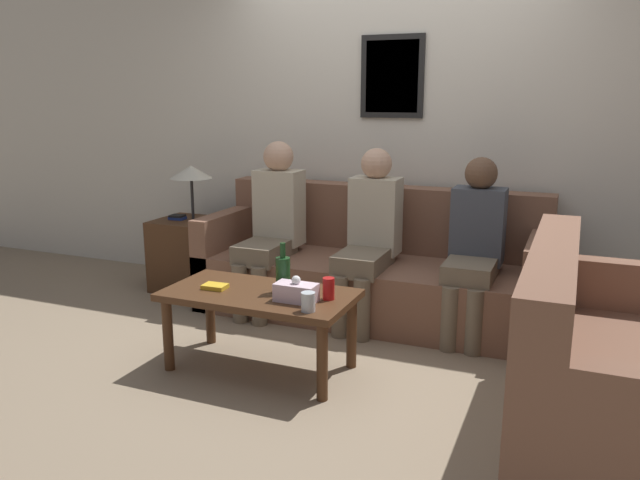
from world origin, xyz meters
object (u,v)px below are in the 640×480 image
object	(u,v)px
person_middle	(370,232)
person_right	(475,242)
wine_bottle	(283,274)
drinking_glass	(308,302)
couch_side	(610,380)
coffee_table	(259,303)
person_left	(272,221)
couch_main	(371,272)

from	to	relation	value
person_middle	person_right	distance (m)	0.71
wine_bottle	drinking_glass	size ratio (longest dim) A/B	2.82
couch_side	wine_bottle	size ratio (longest dim) A/B	5.69
coffee_table	wine_bottle	xyz separation A→B (m)	(0.13, 0.05, 0.18)
couch_side	person_right	xyz separation A→B (m)	(-0.80, 1.12, 0.32)
drinking_glass	person_left	bearing A→B (deg)	124.40
couch_side	person_left	bearing A→B (deg)	64.17
couch_side	person_middle	world-z (taller)	person_middle
person_left	person_right	size ratio (longest dim) A/B	1.05
drinking_glass	couch_side	bearing A→B (deg)	3.61
couch_side	wine_bottle	distance (m)	1.74
couch_main	person_left	size ratio (longest dim) A/B	1.97
couch_side	coffee_table	bearing A→B (deg)	86.87
couch_main	drinking_glass	size ratio (longest dim) A/B	23.94
wine_bottle	person_left	bearing A→B (deg)	120.19
drinking_glass	person_right	distance (m)	1.38
person_middle	person_right	bearing A→B (deg)	1.28
couch_side	person_left	size ratio (longest dim) A/B	1.33
drinking_glass	person_middle	bearing A→B (deg)	93.12
person_middle	couch_side	bearing A→B (deg)	-36.10
coffee_table	person_middle	bearing A→B (deg)	72.02
couch_main	person_left	xyz separation A→B (m)	(-0.71, -0.18, 0.36)
couch_side	drinking_glass	size ratio (longest dim) A/B	16.07
drinking_glass	person_middle	distance (m)	1.21
coffee_table	person_right	world-z (taller)	person_right
person_left	coffee_table	bearing A→B (deg)	-67.05
coffee_table	drinking_glass	distance (m)	0.45
coffee_table	person_middle	xyz separation A→B (m)	(0.33, 1.01, 0.24)
couch_side	person_right	bearing A→B (deg)	35.62
person_left	drinking_glass	bearing A→B (deg)	-55.60
coffee_table	drinking_glass	world-z (taller)	drinking_glass
coffee_table	wine_bottle	bearing A→B (deg)	21.25
couch_side	couch_main	bearing A→B (deg)	50.67
coffee_table	person_middle	distance (m)	1.09
person_right	drinking_glass	bearing A→B (deg)	-118.09
couch_side	drinking_glass	bearing A→B (deg)	93.61
person_middle	person_right	xyz separation A→B (m)	(0.71, 0.02, -0.01)
couch_side	wine_bottle	bearing A→B (deg)	84.98
drinking_glass	person_right	bearing A→B (deg)	61.91
couch_side	person_middle	distance (m)	1.91
coffee_table	person_middle	world-z (taller)	person_middle
couch_main	coffee_table	distance (m)	1.21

